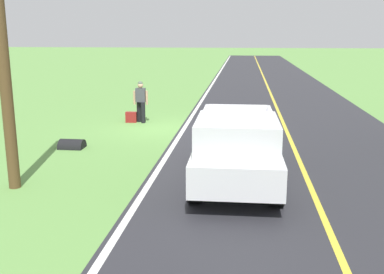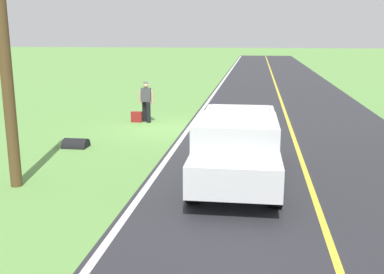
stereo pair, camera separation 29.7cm
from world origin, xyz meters
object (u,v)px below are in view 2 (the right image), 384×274
object	(u,v)px
hitchhiker_walking	(146,99)
pickup_truck_passing	(237,146)
utility_pole_roadside	(2,26)
suitcase_carried	(137,117)

from	to	relation	value
hitchhiker_walking	pickup_truck_passing	size ratio (longest dim) A/B	0.32
hitchhiker_walking	pickup_truck_passing	bearing A→B (deg)	118.86
pickup_truck_passing	utility_pole_roadside	xyz separation A→B (m)	(5.40, 0.96, 2.89)
utility_pole_roadside	pickup_truck_passing	bearing A→B (deg)	-169.97
hitchhiker_walking	pickup_truck_passing	world-z (taller)	pickup_truck_passing
pickup_truck_passing	utility_pole_roadside	size ratio (longest dim) A/B	0.70
hitchhiker_walking	suitcase_carried	size ratio (longest dim) A/B	3.80
suitcase_carried	pickup_truck_passing	world-z (taller)	pickup_truck_passing
pickup_truck_passing	utility_pole_roadside	distance (m)	6.20
pickup_truck_passing	utility_pole_roadside	world-z (taller)	utility_pole_roadside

